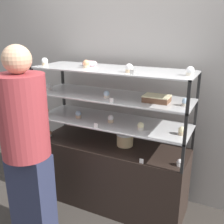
# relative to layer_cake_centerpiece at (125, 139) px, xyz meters

# --- Properties ---
(ground_plane) EXTENTS (20.00, 20.00, 0.00)m
(ground_plane) POSITION_rel_layer_cake_centerpiece_xyz_m (-0.12, -0.04, -0.75)
(ground_plane) COLOR #38332D
(back_wall) EXTENTS (8.00, 0.05, 2.60)m
(back_wall) POSITION_rel_layer_cake_centerpiece_xyz_m (-0.12, 0.36, 0.55)
(back_wall) COLOR gray
(back_wall) RESTS_ON ground_plane
(display_base) EXTENTS (1.52, 0.51, 0.68)m
(display_base) POSITION_rel_layer_cake_centerpiece_xyz_m (-0.12, -0.04, -0.41)
(display_base) COLOR black
(display_base) RESTS_ON ground_plane
(display_riser_lower) EXTENTS (1.52, 0.51, 0.25)m
(display_riser_lower) POSITION_rel_layer_cake_centerpiece_xyz_m (-0.12, -0.04, 0.17)
(display_riser_lower) COLOR black
(display_riser_lower) RESTS_ON display_base
(display_riser_middle) EXTENTS (1.52, 0.51, 0.25)m
(display_riser_middle) POSITION_rel_layer_cake_centerpiece_xyz_m (-0.12, -0.04, 0.43)
(display_riser_middle) COLOR black
(display_riser_middle) RESTS_ON display_riser_lower
(display_riser_upper) EXTENTS (1.52, 0.51, 0.25)m
(display_riser_upper) POSITION_rel_layer_cake_centerpiece_xyz_m (-0.12, -0.04, 0.68)
(display_riser_upper) COLOR black
(display_riser_upper) RESTS_ON display_riser_middle
(layer_cake_centerpiece) EXTENTS (0.17, 0.17, 0.13)m
(layer_cake_centerpiece) POSITION_rel_layer_cake_centerpiece_xyz_m (0.00, 0.00, 0.00)
(layer_cake_centerpiece) COLOR #DBBC84
(layer_cake_centerpiece) RESTS_ON display_base
(sheet_cake_frosted) EXTENTS (0.23, 0.16, 0.06)m
(sheet_cake_frosted) POSITION_rel_layer_cake_centerpiece_xyz_m (0.32, -0.07, 0.47)
(sheet_cake_frosted) COLOR brown
(sheet_cake_frosted) RESTS_ON display_riser_middle
(cupcake_0) EXTENTS (0.05, 0.05, 0.06)m
(cupcake_0) POSITION_rel_layer_cake_centerpiece_xyz_m (-0.83, -0.15, -0.04)
(cupcake_0) COLOR beige
(cupcake_0) RESTS_ON display_base
(cupcake_1) EXTENTS (0.05, 0.05, 0.06)m
(cupcake_1) POSITION_rel_layer_cake_centerpiece_xyz_m (0.58, -0.17, -0.04)
(cupcake_1) COLOR white
(cupcake_1) RESTS_ON display_base
(price_tag_0) EXTENTS (0.04, 0.00, 0.04)m
(price_tag_0) POSITION_rel_layer_cake_centerpiece_xyz_m (0.28, -0.28, -0.05)
(price_tag_0) COLOR white
(price_tag_0) RESTS_ON display_base
(cupcake_2) EXTENTS (0.06, 0.06, 0.07)m
(cupcake_2) POSITION_rel_layer_cake_centerpiece_xyz_m (-0.82, -0.18, 0.22)
(cupcake_2) COLOR white
(cupcake_2) RESTS_ON display_riser_lower
(cupcake_3) EXTENTS (0.06, 0.06, 0.07)m
(cupcake_3) POSITION_rel_layer_cake_centerpiece_xyz_m (-0.47, -0.11, 0.22)
(cupcake_3) COLOR #CCB28C
(cupcake_3) RESTS_ON display_riser_lower
(cupcake_4) EXTENTS (0.06, 0.06, 0.07)m
(cupcake_4) POSITION_rel_layer_cake_centerpiece_xyz_m (-0.11, -0.09, 0.22)
(cupcake_4) COLOR #CCB28C
(cupcake_4) RESTS_ON display_riser_lower
(cupcake_5) EXTENTS (0.06, 0.06, 0.07)m
(cupcake_5) POSITION_rel_layer_cake_centerpiece_xyz_m (0.21, -0.15, 0.22)
(cupcake_5) COLOR beige
(cupcake_5) RESTS_ON display_riser_lower
(cupcake_6) EXTENTS (0.06, 0.06, 0.07)m
(cupcake_6) POSITION_rel_layer_cake_centerpiece_xyz_m (0.56, -0.10, 0.22)
(cupcake_6) COLOR #CCB28C
(cupcake_6) RESTS_ON display_riser_lower
(price_tag_1) EXTENTS (0.04, 0.00, 0.04)m
(price_tag_1) POSITION_rel_layer_cake_centerpiece_xyz_m (-0.17, -0.28, 0.21)
(price_tag_1) COLOR white
(price_tag_1) RESTS_ON display_riser_lower
(cupcake_7) EXTENTS (0.05, 0.05, 0.07)m
(cupcake_7) POSITION_rel_layer_cake_centerpiece_xyz_m (-0.81, -0.11, 0.47)
(cupcake_7) COLOR white
(cupcake_7) RESTS_ON display_riser_middle
(cupcake_8) EXTENTS (0.05, 0.05, 0.07)m
(cupcake_8) POSITION_rel_layer_cake_centerpiece_xyz_m (-0.13, -0.14, 0.47)
(cupcake_8) COLOR beige
(cupcake_8) RESTS_ON display_riser_middle
(cupcake_9) EXTENTS (0.05, 0.05, 0.07)m
(cupcake_9) POSITION_rel_layer_cake_centerpiece_xyz_m (0.57, -0.09, 0.47)
(cupcake_9) COLOR beige
(cupcake_9) RESTS_ON display_riser_middle
(price_tag_2) EXTENTS (0.04, 0.00, 0.04)m
(price_tag_2) POSITION_rel_layer_cake_centerpiece_xyz_m (-0.01, -0.28, 0.46)
(price_tag_2) COLOR white
(price_tag_2) RESTS_ON display_riser_middle
(cupcake_10) EXTENTS (0.06, 0.06, 0.07)m
(cupcake_10) POSITION_rel_layer_cake_centerpiece_xyz_m (-0.83, -0.13, 0.73)
(cupcake_10) COLOR #CCB28C
(cupcake_10) RESTS_ON display_riser_upper
(cupcake_11) EXTENTS (0.06, 0.06, 0.07)m
(cupcake_11) POSITION_rel_layer_cake_centerpiece_xyz_m (-0.36, -0.10, 0.73)
(cupcake_11) COLOR #CCB28C
(cupcake_11) RESTS_ON display_riser_upper
(cupcake_12) EXTENTS (0.06, 0.06, 0.07)m
(cupcake_12) POSITION_rel_layer_cake_centerpiece_xyz_m (0.10, -0.17, 0.73)
(cupcake_12) COLOR #CCB28C
(cupcake_12) RESTS_ON display_riser_upper
(cupcake_13) EXTENTS (0.06, 0.06, 0.07)m
(cupcake_13) POSITION_rel_layer_cake_centerpiece_xyz_m (0.59, -0.10, 0.73)
(cupcake_13) COLOR beige
(cupcake_13) RESTS_ON display_riser_upper
(price_tag_3) EXTENTS (0.04, 0.00, 0.04)m
(price_tag_3) POSITION_rel_layer_cake_centerpiece_xyz_m (0.17, -0.28, 0.72)
(price_tag_3) COLOR white
(price_tag_3) RESTS_ON display_riser_upper
(donut_glazed) EXTENTS (0.15, 0.15, 0.04)m
(donut_glazed) POSITION_rel_layer_cake_centerpiece_xyz_m (-0.40, 0.03, 0.72)
(donut_glazed) COLOR #EFB2BC
(donut_glazed) RESTS_ON display_riser_upper
(customer_figure) EXTENTS (0.39, 0.39, 1.69)m
(customer_figure) POSITION_rel_layer_cake_centerpiece_xyz_m (-0.58, -0.74, 0.15)
(customer_figure) COLOR #282D47
(customer_figure) RESTS_ON ground_plane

